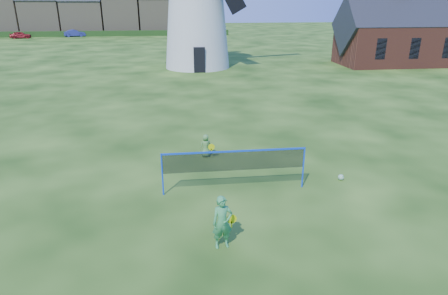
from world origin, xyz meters
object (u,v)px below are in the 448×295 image
chapel (400,35)px  player_girl (222,222)px  car_left (20,35)px  car_right (75,33)px  badminton_net (234,161)px  play_ball (341,177)px  player_boy (206,146)px

chapel → player_girl: chapel is taller
car_left → car_right: size_ratio=0.91×
car_left → chapel: bearing=-134.8°
badminton_net → play_ball: badminton_net is taller
play_ball → car_left: size_ratio=0.06×
car_left → player_girl: bearing=-165.9°
player_girl → player_boy: player_girl is taller
badminton_net → player_girl: badminton_net is taller
player_boy → play_ball: (4.89, -2.96, -0.39)m
chapel → play_ball: chapel is taller
play_ball → car_right: 69.82m
player_boy → car_right: car_right is taller
play_ball → car_left: car_left is taller
player_girl → play_ball: player_girl is taller
player_girl → player_boy: (0.07, 6.64, -0.26)m
chapel → player_boy: size_ratio=12.48×
car_right → chapel: bearing=-145.4°
chapel → play_ball: (-17.12, -26.39, -2.88)m
player_girl → car_left: bearing=105.2°
player_boy → car_left: bearing=-73.1°
player_girl → car_right: size_ratio=0.40×
chapel → car_left: bearing=144.3°
badminton_net → car_right: (-20.47, 65.73, -0.51)m
player_girl → play_ball: size_ratio=6.98×
player_boy → play_ball: player_boy is taller
badminton_net → car_left: (-29.24, 63.15, -0.55)m
badminton_net → play_ball: bearing=5.5°
badminton_net → car_right: bearing=107.3°
badminton_net → player_boy: 3.50m
badminton_net → player_girl: (-0.81, -3.28, -0.37)m
chapel → car_right: (-41.74, 38.95, -2.36)m
play_ball → chapel: bearing=57.0°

